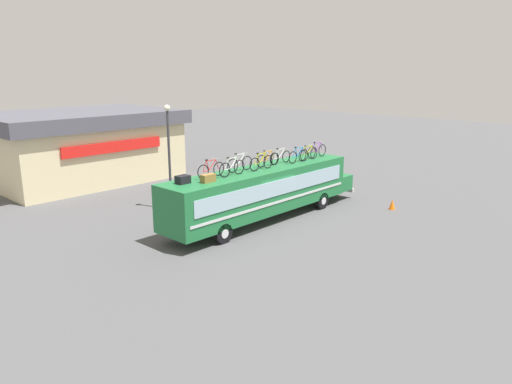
# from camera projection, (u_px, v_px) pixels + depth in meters

# --- Properties ---
(ground_plane) EXTENTS (120.00, 120.00, 0.00)m
(ground_plane) POSITION_uv_depth(u_px,v_px,m) (261.00, 221.00, 25.27)
(ground_plane) COLOR #4C4C4F
(bus) EXTENTS (13.29, 2.38, 2.80)m
(bus) POSITION_uv_depth(u_px,v_px,m) (264.00, 190.00, 25.05)
(bus) COLOR #1E6B38
(bus) RESTS_ON ground
(luggage_bag_1) EXTENTS (0.59, 0.45, 0.36)m
(luggage_bag_1) POSITION_uv_depth(u_px,v_px,m) (183.00, 180.00, 21.34)
(luggage_bag_1) COLOR black
(luggage_bag_1) RESTS_ON bus
(luggage_bag_2) EXTENTS (0.68, 0.35, 0.36)m
(luggage_bag_2) POSITION_uv_depth(u_px,v_px,m) (208.00, 178.00, 21.59)
(luggage_bag_2) COLOR olive
(luggage_bag_2) RESTS_ON bus
(rooftop_bicycle_1) EXTENTS (1.66, 0.44, 0.90)m
(rooftop_bicycle_1) POSITION_uv_depth(u_px,v_px,m) (211.00, 170.00, 22.51)
(rooftop_bicycle_1) COLOR black
(rooftop_bicycle_1) RESTS_ON bus
(rooftop_bicycle_2) EXTENTS (1.67, 0.44, 0.94)m
(rooftop_bicycle_2) POSITION_uv_depth(u_px,v_px,m) (232.00, 168.00, 22.85)
(rooftop_bicycle_2) COLOR black
(rooftop_bicycle_2) RESTS_ON bus
(rooftop_bicycle_3) EXTENTS (1.72, 0.44, 0.95)m
(rooftop_bicycle_3) POSITION_uv_depth(u_px,v_px,m) (240.00, 164.00, 23.85)
(rooftop_bicycle_3) COLOR black
(rooftop_bicycle_3) RESTS_ON bus
(rooftop_bicycle_4) EXTENTS (1.71, 0.44, 0.92)m
(rooftop_bicycle_4) POSITION_uv_depth(u_px,v_px,m) (261.00, 162.00, 24.22)
(rooftop_bicycle_4) COLOR black
(rooftop_bicycle_4) RESTS_ON bus
(rooftop_bicycle_5) EXTENTS (1.67, 0.44, 0.88)m
(rooftop_bicycle_5) POSITION_uv_depth(u_px,v_px,m) (268.00, 159.00, 25.13)
(rooftop_bicycle_5) COLOR black
(rooftop_bicycle_5) RESTS_ON bus
(rooftop_bicycle_6) EXTENTS (1.62, 0.44, 0.87)m
(rooftop_bicycle_6) POSITION_uv_depth(u_px,v_px,m) (281.00, 157.00, 25.82)
(rooftop_bicycle_6) COLOR black
(rooftop_bicycle_6) RESTS_ON bus
(rooftop_bicycle_7) EXTENTS (1.68, 0.44, 0.90)m
(rooftop_bicycle_7) POSITION_uv_depth(u_px,v_px,m) (298.00, 156.00, 26.19)
(rooftop_bicycle_7) COLOR black
(rooftop_bicycle_7) RESTS_ON bus
(rooftop_bicycle_8) EXTENTS (1.71, 0.44, 0.86)m
(rooftop_bicycle_8) POSITION_uv_depth(u_px,v_px,m) (308.00, 154.00, 26.89)
(rooftop_bicycle_8) COLOR black
(rooftop_bicycle_8) RESTS_ON bus
(rooftop_bicycle_9) EXTENTS (1.73, 0.44, 0.94)m
(rooftop_bicycle_9) POSITION_uv_depth(u_px,v_px,m) (317.00, 151.00, 27.67)
(rooftop_bicycle_9) COLOR black
(rooftop_bicycle_9) RESTS_ON bus
(roadside_building) EXTENTS (12.87, 9.30, 4.90)m
(roadside_building) POSITION_uv_depth(u_px,v_px,m) (81.00, 145.00, 34.28)
(roadside_building) COLOR beige
(roadside_building) RESTS_ON ground
(traffic_cone) EXTENTS (0.36, 0.36, 0.58)m
(traffic_cone) POSITION_uv_depth(u_px,v_px,m) (392.00, 204.00, 27.25)
(traffic_cone) COLOR orange
(traffic_cone) RESTS_ON ground
(street_lamp) EXTENTS (0.34, 0.34, 5.90)m
(street_lamp) POSITION_uv_depth(u_px,v_px,m) (169.00, 147.00, 26.48)
(street_lamp) COLOR #38383D
(street_lamp) RESTS_ON ground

